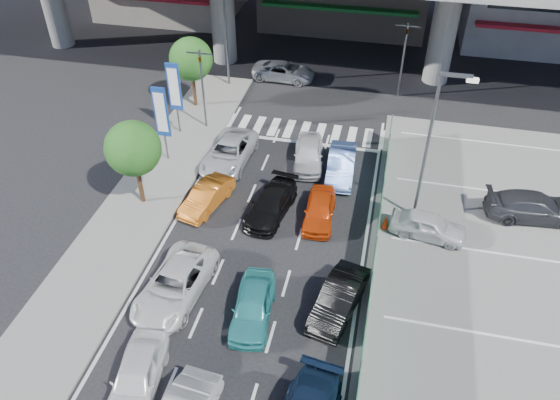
% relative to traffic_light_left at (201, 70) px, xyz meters
% --- Properties ---
extents(ground, '(120.00, 120.00, 0.00)m').
position_rel_traffic_light_left_xyz_m(ground, '(6.20, -12.00, -3.94)').
color(ground, black).
rests_on(ground, ground).
extents(parking_lot, '(12.00, 28.00, 0.06)m').
position_rel_traffic_light_left_xyz_m(parking_lot, '(17.20, -10.00, -3.91)').
color(parking_lot, slate).
rests_on(parking_lot, ground).
extents(sidewalk_left, '(4.00, 30.00, 0.12)m').
position_rel_traffic_light_left_xyz_m(sidewalk_left, '(-0.80, -8.00, -3.88)').
color(sidewalk_left, slate).
rests_on(sidewalk_left, ground).
extents(fence_run, '(0.16, 22.00, 1.80)m').
position_rel_traffic_light_left_xyz_m(fence_run, '(11.50, -11.00, -3.04)').
color(fence_run, '#205E37').
rests_on(fence_run, ground).
extents(traffic_light_left, '(1.60, 1.24, 5.20)m').
position_rel_traffic_light_left_xyz_m(traffic_light_left, '(0.00, 0.00, 0.00)').
color(traffic_light_left, '#595B60').
rests_on(traffic_light_left, ground).
extents(traffic_light_right, '(1.60, 1.24, 5.20)m').
position_rel_traffic_light_left_xyz_m(traffic_light_right, '(11.70, 7.00, 0.00)').
color(traffic_light_right, '#595B60').
rests_on(traffic_light_right, ground).
extents(street_lamp_right, '(1.65, 0.22, 8.00)m').
position_rel_traffic_light_left_xyz_m(street_lamp_right, '(13.37, -6.00, 0.83)').
color(street_lamp_right, '#595B60').
rests_on(street_lamp_right, ground).
extents(street_lamp_left, '(1.65, 0.22, 8.00)m').
position_rel_traffic_light_left_xyz_m(street_lamp_left, '(-0.13, 6.00, 0.83)').
color(street_lamp_left, '#595B60').
rests_on(street_lamp_left, ground).
extents(signboard_near, '(0.80, 0.14, 4.70)m').
position_rel_traffic_light_left_xyz_m(signboard_near, '(-1.00, -4.01, -0.87)').
color(signboard_near, '#595B60').
rests_on(signboard_near, ground).
extents(signboard_far, '(0.80, 0.14, 4.70)m').
position_rel_traffic_light_left_xyz_m(signboard_far, '(-1.40, -1.01, -0.87)').
color(signboard_far, '#595B60').
rests_on(signboard_far, ground).
extents(tree_near, '(2.80, 2.80, 4.80)m').
position_rel_traffic_light_left_xyz_m(tree_near, '(-0.80, -8.00, -0.55)').
color(tree_near, '#382314').
rests_on(tree_near, ground).
extents(tree_far, '(2.80, 2.80, 4.80)m').
position_rel_traffic_light_left_xyz_m(tree_far, '(-1.60, 2.50, -0.55)').
color(tree_far, '#382314').
rests_on(tree_far, ground).
extents(van_white_back_left, '(2.15, 4.23, 1.38)m').
position_rel_traffic_light_left_xyz_m(van_white_back_left, '(3.55, -18.27, -3.25)').
color(van_white_back_left, silver).
rests_on(van_white_back_left, ground).
extents(sedan_white_mid_left, '(2.78, 5.17, 1.38)m').
position_rel_traffic_light_left_xyz_m(sedan_white_mid_left, '(3.28, -13.73, -3.25)').
color(sedan_white_mid_left, silver).
rests_on(sedan_white_mid_left, ground).
extents(taxi_teal_mid, '(1.94, 4.07, 1.34)m').
position_rel_traffic_light_left_xyz_m(taxi_teal_mid, '(6.84, -14.14, -3.27)').
color(taxi_teal_mid, teal).
rests_on(taxi_teal_mid, ground).
extents(hatch_black_mid_right, '(2.31, 4.26, 1.33)m').
position_rel_traffic_light_left_xyz_m(hatch_black_mid_right, '(10.26, -12.96, -3.27)').
color(hatch_black_mid_right, black).
rests_on(hatch_black_mid_right, ground).
extents(taxi_orange_left, '(2.19, 3.93, 1.23)m').
position_rel_traffic_light_left_xyz_m(taxi_orange_left, '(2.61, -7.54, -3.32)').
color(taxi_orange_left, '#C15F16').
rests_on(taxi_orange_left, ground).
extents(sedan_black_mid, '(2.37, 4.48, 1.24)m').
position_rel_traffic_light_left_xyz_m(sedan_black_mid, '(6.01, -7.42, -3.32)').
color(sedan_black_mid, black).
rests_on(sedan_black_mid, ground).
extents(taxi_orange_right, '(1.66, 3.74, 1.25)m').
position_rel_traffic_light_left_xyz_m(taxi_orange_right, '(8.51, -7.33, -3.31)').
color(taxi_orange_right, '#C5380A').
rests_on(taxi_orange_right, ground).
extents(wagon_silver_front_left, '(2.54, 5.07, 1.38)m').
position_rel_traffic_light_left_xyz_m(wagon_silver_front_left, '(2.59, -3.46, -3.25)').
color(wagon_silver_front_left, '#B6B8BE').
rests_on(wagon_silver_front_left, ground).
extents(sedan_white_front_mid, '(2.16, 4.23, 1.38)m').
position_rel_traffic_light_left_xyz_m(sedan_white_front_mid, '(7.07, -2.58, -3.25)').
color(sedan_white_front_mid, silver).
rests_on(sedan_white_front_mid, ground).
extents(kei_truck_front_right, '(1.67, 4.26, 1.38)m').
position_rel_traffic_light_left_xyz_m(kei_truck_front_right, '(9.05, -3.25, -3.25)').
color(kei_truck_front_right, '#5B80CD').
rests_on(kei_truck_front_right, ground).
extents(crossing_wagon_silver, '(4.60, 2.23, 1.26)m').
position_rel_traffic_light_left_xyz_m(crossing_wagon_silver, '(3.35, 7.78, -3.31)').
color(crossing_wagon_silver, '#9EA1A5').
rests_on(crossing_wagon_silver, ground).
extents(parked_sedan_white, '(3.87, 1.99, 1.26)m').
position_rel_traffic_light_left_xyz_m(parked_sedan_white, '(13.85, -7.43, -3.25)').
color(parked_sedan_white, silver).
rests_on(parked_sedan_white, parking_lot).
extents(parked_sedan_dgrey, '(4.90, 2.38, 1.37)m').
position_rel_traffic_light_left_xyz_m(parked_sedan_dgrey, '(19.02, -4.88, -3.19)').
color(parked_sedan_dgrey, '#2D2E32').
rests_on(parked_sedan_dgrey, parking_lot).
extents(traffic_cone, '(0.50, 0.50, 0.76)m').
position_rel_traffic_light_left_xyz_m(traffic_cone, '(11.83, -7.32, -3.50)').
color(traffic_cone, red).
rests_on(traffic_cone, parking_lot).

